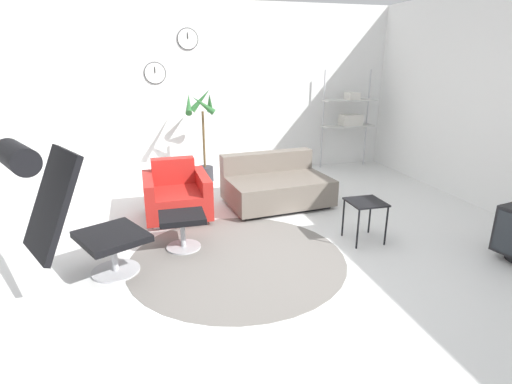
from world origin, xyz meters
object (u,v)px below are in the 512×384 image
lounge_chair (64,204)px  couch_low (276,187)px  potted_plant (203,141)px  ottoman (182,224)px  armchair_red (177,197)px  shelf_unit (350,114)px  side_table (366,206)px

lounge_chair → couch_low: (2.34, 1.58, -0.52)m
potted_plant → ottoman: bearing=-102.9°
armchair_red → couch_low: (1.35, 0.13, -0.02)m
shelf_unit → lounge_chair: bearing=-143.4°
ottoman → potted_plant: 2.50m
lounge_chair → ottoman: (0.98, 0.51, -0.49)m
armchair_red → side_table: 2.29m
lounge_chair → shelf_unit: shelf_unit is taller
side_table → shelf_unit: shelf_unit is taller
lounge_chair → armchair_red: bearing=118.2°
lounge_chair → side_table: size_ratio=2.88×
side_table → potted_plant: 3.06m
lounge_chair → side_table: 2.94m
armchair_red → lounge_chair: bearing=54.1°
lounge_chair → ottoman: bearing=90.0°
shelf_unit → couch_low: bearing=-140.3°
lounge_chair → couch_low: lounge_chair is taller
lounge_chair → armchair_red: size_ratio=1.55×
ottoman → lounge_chair: bearing=-152.5°
armchair_red → side_table: bearing=145.3°
potted_plant → shelf_unit: (2.66, 0.20, 0.32)m
armchair_red → potted_plant: (0.54, 1.47, 0.41)m
side_table → couch_low: bearing=112.4°
couch_low → side_table: bearing=106.3°
side_table → shelf_unit: (1.29, 2.92, 0.59)m
armchair_red → couch_low: 1.35m
ottoman → side_table: size_ratio=1.02×
couch_low → side_table: 1.50m
ottoman → side_table: bearing=-9.3°
side_table → potted_plant: potted_plant is taller
ottoman → potted_plant: potted_plant is taller
couch_low → side_table: (0.57, -1.38, 0.15)m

